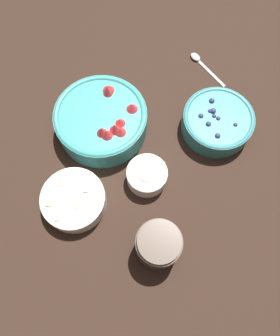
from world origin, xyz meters
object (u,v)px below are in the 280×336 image
object	(u,v)px
jar_chocolate	(158,245)
bowl_strawberries	(102,120)
bowl_bananas	(74,200)
bowl_blueberries	(217,121)
bowl_cream	(147,175)

from	to	relation	value
jar_chocolate	bowl_strawberries	bearing A→B (deg)	-165.00
jar_chocolate	bowl_bananas	bearing A→B (deg)	-127.41
bowl_strawberries	bowl_blueberries	world-z (taller)	bowl_strawberries
bowl_bananas	bowl_blueberries	bearing A→B (deg)	111.64
bowl_cream	jar_chocolate	size ratio (longest dim) A/B	0.96
bowl_blueberries	bowl_cream	world-z (taller)	bowl_blueberries
bowl_bananas	bowl_strawberries	bearing A→B (deg)	155.53
bowl_strawberries	bowl_bananas	size ratio (longest dim) A/B	1.55
bowl_strawberries	bowl_bananas	world-z (taller)	bowl_strawberries
bowl_bananas	jar_chocolate	distance (m)	0.22
bowl_strawberries	bowl_blueberries	size ratio (longest dim) A/B	1.30
bowl_bananas	jar_chocolate	size ratio (longest dim) A/B	1.47
bowl_blueberries	bowl_bananas	bearing A→B (deg)	-68.36
bowl_blueberries	bowl_strawberries	bearing A→B (deg)	-98.51
bowl_cream	bowl_blueberries	bearing A→B (deg)	119.97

